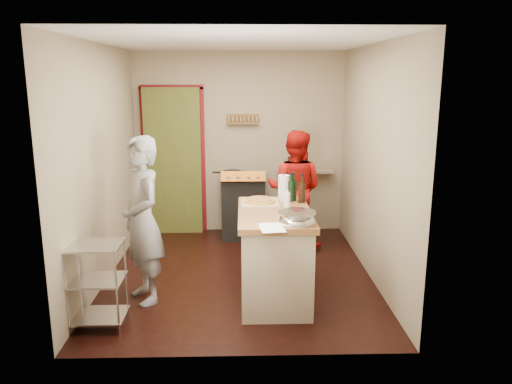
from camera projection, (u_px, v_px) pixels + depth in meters
floor at (240, 274)px, 5.80m from camera, size 3.50×3.50×0.00m
back_wall at (196, 155)px, 7.27m from camera, size 3.00×0.44×2.60m
left_wall at (102, 165)px, 5.47m from camera, size 0.04×3.50×2.60m
right_wall at (373, 163)px, 5.55m from camera, size 0.04×3.50×2.60m
ceiling at (238, 40)px, 5.21m from camera, size 3.00×3.50×0.02m
stove at (243, 206)px, 7.09m from camera, size 0.60×0.63×1.00m
wire_shelving at (97, 281)px, 4.50m from camera, size 0.48×0.40×0.80m
island at (275, 253)px, 5.09m from camera, size 0.73×1.35×1.24m
person_stripe at (142, 221)px, 4.96m from camera, size 0.66×0.73×1.69m
person_red at (295, 189)px, 6.61m from camera, size 0.92×0.82×1.57m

